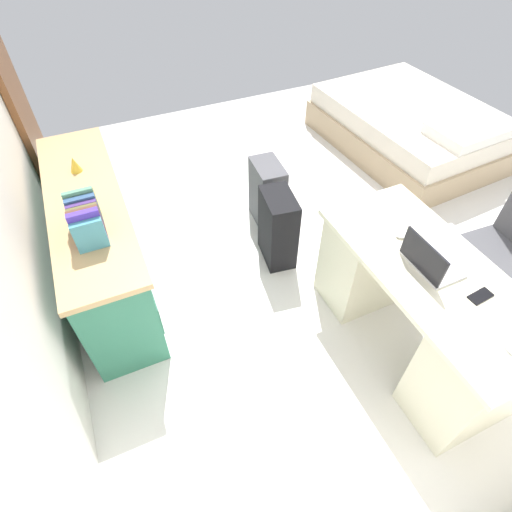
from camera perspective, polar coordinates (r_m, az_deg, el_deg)
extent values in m
plane|color=silver|center=(3.63, 12.06, 2.66)|extent=(5.58, 5.58, 0.00)
cube|color=brown|center=(3.97, -30.90, 19.25)|extent=(0.88, 0.05, 2.04)
cube|color=beige|center=(2.49, 23.75, -1.98)|extent=(1.45, 0.68, 0.04)
cube|color=beige|center=(2.64, 28.22, -14.74)|extent=(0.41, 0.60, 0.72)
cube|color=beige|center=(2.97, 15.63, -0.46)|extent=(0.41, 0.60, 0.72)
cylinder|color=black|center=(3.47, 27.69, -5.08)|extent=(0.52, 0.52, 0.04)
cylinder|color=black|center=(3.34, 28.80, -3.01)|extent=(0.06, 0.06, 0.42)
cube|color=#4C4C51|center=(3.18, 30.37, -0.06)|extent=(0.48, 0.48, 0.08)
cube|color=#2D7056|center=(3.16, -20.91, 1.67)|extent=(1.76, 0.44, 0.75)
cube|color=tan|center=(2.92, -22.94, 7.18)|extent=(1.80, 0.48, 0.04)
cube|color=#275F49|center=(2.99, -14.76, -4.23)|extent=(0.67, 0.01, 0.26)
cube|color=#275F49|center=(3.57, -17.70, 4.90)|extent=(0.67, 0.01, 0.26)
cube|color=tan|center=(4.93, 20.35, 15.65)|extent=(1.99, 1.52, 0.28)
cube|color=silver|center=(4.82, 21.11, 18.06)|extent=(1.93, 1.46, 0.20)
cube|color=white|center=(4.40, 27.56, 15.40)|extent=(0.52, 0.71, 0.10)
cube|color=black|center=(3.18, 3.08, 3.89)|extent=(0.39, 0.27, 0.61)
cube|color=#4C4C51|center=(3.54, 1.59, 8.72)|extent=(0.38, 0.25, 0.58)
cube|color=#B7B7BC|center=(2.49, 23.51, -1.00)|extent=(0.31, 0.22, 0.02)
cube|color=black|center=(2.36, 22.39, -0.10)|extent=(0.31, 0.02, 0.19)
ellipsoid|color=white|center=(2.60, 19.94, 2.91)|extent=(0.06, 0.10, 0.03)
cube|color=black|center=(2.44, 28.96, -4.94)|extent=(0.08, 0.14, 0.01)
cube|color=teal|center=(2.45, -22.24, 2.68)|extent=(0.04, 0.17, 0.20)
cube|color=#4831A7|center=(2.47, -22.49, 3.59)|extent=(0.04, 0.17, 0.24)
cube|color=brown|center=(2.50, -22.59, 4.08)|extent=(0.02, 0.17, 0.23)
cube|color=brown|center=(2.54, -22.64, 4.47)|extent=(0.04, 0.17, 0.21)
cube|color=#492E76|center=(2.57, -22.75, 4.99)|extent=(0.03, 0.17, 0.21)
cube|color=#30507B|center=(2.60, -22.91, 5.64)|extent=(0.04, 0.17, 0.22)
cube|color=#548C70|center=(2.62, -23.09, 6.33)|extent=(0.03, 0.17, 0.24)
cube|color=brown|center=(2.67, -23.07, 6.49)|extent=(0.03, 0.17, 0.20)
cone|color=gold|center=(3.15, -24.10, 11.63)|extent=(0.08, 0.08, 0.11)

